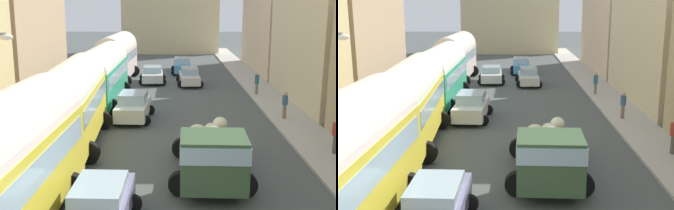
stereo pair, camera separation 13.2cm
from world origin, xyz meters
TOP-DOWN VIEW (x-y plane):
  - ground_plane at (0.00, 27.00)m, footprint 154.00×154.00m
  - sidewalk_left at (-7.25, 27.00)m, footprint 2.50×70.00m
  - sidewalk_right at (7.25, 27.00)m, footprint 2.50×70.00m
  - building_left_2 at (-11.06, 25.56)m, footprint 5.12×11.66m
  - building_right_2 at (10.92, 25.47)m, footprint 4.84×13.02m
  - building_right_3 at (10.90, 40.01)m, footprint 5.27×14.68m
  - parked_bus_1 at (-4.60, 15.50)m, footprint 3.47×8.64m
  - parked_bus_2 at (-4.60, 24.50)m, footprint 3.44×9.77m
  - parked_bus_3 at (-4.60, 33.50)m, footprint 3.52×9.03m
  - cargo_truck_0 at (1.70, 10.91)m, footprint 3.33×6.71m
  - car_0 at (1.70, 31.62)m, footprint 2.23×4.28m
  - car_1 at (1.22, 37.94)m, footprint 2.17×4.35m
  - car_2 at (-1.94, 7.20)m, footprint 2.35×4.15m
  - car_3 at (-2.07, 20.26)m, footprint 2.44×4.20m
  - car_4 at (-1.46, 32.62)m, footprint 2.43×3.99m
  - pedestrian_1 at (6.55, 27.22)m, footprint 0.36×0.36m
  - pedestrian_2 at (6.83, 20.12)m, footprint 0.39×0.39m
  - pedestrian_3 at (7.59, 13.97)m, footprint 0.55×0.55m

SIDE VIEW (x-z plane):
  - ground_plane at x=0.00m, z-range 0.00..0.00m
  - sidewalk_left at x=-7.25m, z-range 0.00..0.14m
  - sidewalk_right at x=7.25m, z-range 0.00..0.14m
  - car_4 at x=-1.46m, z-range 0.01..1.47m
  - car_0 at x=1.70m, z-range 0.00..1.50m
  - car_2 at x=-1.94m, z-range 0.01..1.57m
  - car_1 at x=1.22m, z-range 0.00..1.58m
  - car_3 at x=-2.07m, z-range -0.01..1.65m
  - pedestrian_3 at x=7.59m, z-range 0.11..1.87m
  - pedestrian_2 at x=6.83m, z-range 0.14..1.88m
  - pedestrian_1 at x=6.55m, z-range 0.13..1.91m
  - cargo_truck_0 at x=1.70m, z-range 0.08..2.38m
  - parked_bus_2 at x=-4.60m, z-range 0.19..4.14m
  - parked_bus_1 at x=-4.60m, z-range 0.22..4.29m
  - parked_bus_3 at x=-4.60m, z-range 0.23..4.38m
  - building_right_3 at x=10.90m, z-range 0.03..8.81m
  - building_right_2 at x=10.92m, z-range 0.00..11.57m
  - building_left_2 at x=-11.06m, z-range 0.00..12.47m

